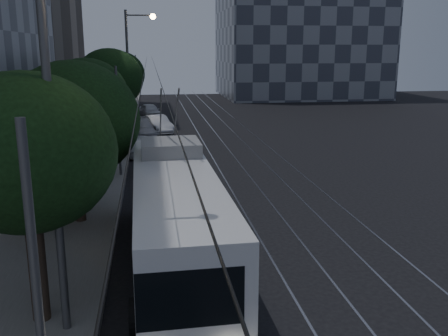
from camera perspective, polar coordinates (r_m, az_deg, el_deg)
name	(u,v)px	position (r m, az deg, el deg)	size (l,w,h in m)	color
ground	(252,240)	(18.67, 3.25, -8.16)	(120.00, 120.00, 0.00)	black
sidewalk	(98,143)	(37.81, -14.23, 2.74)	(5.00, 90.00, 0.15)	slate
tram_rails	(232,141)	(38.10, 0.92, 3.13)	(4.52, 90.00, 0.02)	#9898A0
overhead_wires	(131,97)	(37.17, -10.63, 8.03)	(2.23, 90.00, 6.00)	black
building_distant_right	(300,11)	(75.31, 8.67, 17.30)	(22.00, 18.00, 24.00)	#3C404C
trolleybus	(175,217)	(16.02, -5.58, -5.57)	(2.83, 12.23, 5.63)	silver
pickup_silver	(167,158)	(28.97, -6.48, 1.14)	(2.38, 5.16, 1.43)	#AAADB2
car_white_a	(141,146)	(33.23, -9.51, 2.52)	(1.52, 3.78, 1.29)	silver
car_white_b	(142,129)	(39.87, -9.37, 4.45)	(2.00, 4.92, 1.43)	#B8B8BC
car_white_c	(157,124)	(41.94, -7.62, 4.97)	(1.53, 4.40, 1.45)	silver
car_white_d	(150,111)	(51.33, -8.45, 6.48)	(1.67, 4.16, 1.42)	silver
tree_0	(27,153)	(12.68, -21.62, 1.56)	(4.27, 4.27, 6.42)	black
tree_1	(74,120)	(20.10, -16.78, 5.24)	(5.07, 5.07, 6.49)	black
tree_2	(86,97)	(28.36, -15.46, 7.88)	(4.57, 4.57, 6.41)	black
tree_3	(110,79)	(39.16, -12.94, 9.89)	(5.04, 5.04, 6.91)	black
tree_4	(117,85)	(46.41, -12.15, 9.27)	(3.81, 3.81, 5.41)	black
tree_5	(119,74)	(54.71, -11.87, 10.45)	(5.34, 5.34, 6.61)	black
streetlamp_near	(68,118)	(11.80, -17.37, 5.49)	(2.17, 0.44, 8.81)	#545456
streetlamp_far	(133,62)	(40.11, -10.36, 11.87)	(2.36, 0.44, 9.72)	#545456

